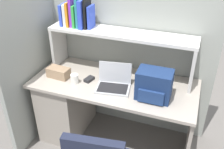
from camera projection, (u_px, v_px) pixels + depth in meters
ground_plane at (114, 138)px, 2.84m from camera, size 8.00×8.00×0.00m
desk at (80, 102)px, 2.75m from camera, size 1.60×0.70×0.73m
cubicle_partition_rear at (126, 62)px, 2.75m from camera, size 1.84×0.05×1.55m
cubicle_partition_left at (36, 67)px, 2.66m from camera, size 0.05×1.06×1.55m
overhead_hutch at (121, 42)px, 2.45m from camera, size 1.44×0.28×0.45m
reference_books_on_shelf at (77, 14)px, 2.47m from camera, size 0.32×0.18×0.29m
laptop at (114, 82)px, 2.38m from camera, size 0.35×0.29×0.22m
backpack at (154, 85)px, 2.19m from camera, size 0.30×0.23×0.26m
computer_mouse at (89, 79)px, 2.49m from camera, size 0.08×0.12×0.03m
paper_cup at (75, 79)px, 2.44m from camera, size 0.08×0.08×0.09m
tissue_box at (59, 73)px, 2.54m from camera, size 0.23×0.14×0.10m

